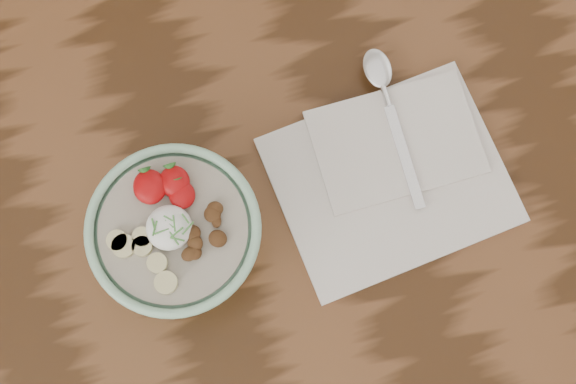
# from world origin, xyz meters

# --- Properties ---
(table) EXTENTS (1.60, 0.90, 0.75)m
(table) POSITION_xyz_m (0.00, 0.00, 0.66)
(table) COLOR #361E0D
(table) RESTS_ON ground
(breakfast_bowl) EXTENTS (0.17, 0.17, 0.11)m
(breakfast_bowl) POSITION_xyz_m (-0.01, 0.05, 0.81)
(breakfast_bowl) COLOR #95C8A7
(breakfast_bowl) RESTS_ON table
(napkin) EXTENTS (0.26, 0.22, 0.02)m
(napkin) POSITION_xyz_m (0.23, 0.05, 0.76)
(napkin) COLOR silver
(napkin) RESTS_ON table
(spoon) EXTENTS (0.03, 0.19, 0.01)m
(spoon) POSITION_xyz_m (0.25, 0.14, 0.77)
(spoon) COLOR silver
(spoon) RESTS_ON napkin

